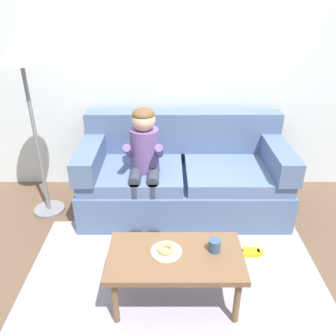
% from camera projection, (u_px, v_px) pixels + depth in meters
% --- Properties ---
extents(ground, '(10.00, 10.00, 0.00)m').
position_uv_depth(ground, '(173.00, 263.00, 2.83)').
color(ground, brown).
extents(wall_back, '(8.00, 0.10, 2.80)m').
position_uv_depth(wall_back, '(171.00, 58.00, 3.43)').
color(wall_back, silver).
rests_on(wall_back, ground).
extents(area_rug, '(2.30, 1.61, 0.01)m').
position_uv_depth(area_rug, '(173.00, 285.00, 2.61)').
color(area_rug, '#9993A3').
rests_on(area_rug, ground).
extents(couch, '(1.97, 0.90, 0.92)m').
position_uv_depth(couch, '(182.00, 177.00, 3.43)').
color(couch, slate).
rests_on(couch, ground).
extents(coffee_table, '(0.92, 0.49, 0.42)m').
position_uv_depth(coffee_table, '(175.00, 261.00, 2.33)').
color(coffee_table, brown).
rests_on(coffee_table, ground).
extents(person_child, '(0.34, 0.58, 1.10)m').
position_uv_depth(person_child, '(143.00, 156.00, 3.09)').
color(person_child, '#664C84').
rests_on(person_child, ground).
extents(plate, '(0.21, 0.21, 0.01)m').
position_uv_depth(plate, '(165.00, 252.00, 2.32)').
color(plate, white).
rests_on(plate, coffee_table).
extents(donut, '(0.12, 0.12, 0.04)m').
position_uv_depth(donut, '(165.00, 249.00, 2.31)').
color(donut, tan).
rests_on(donut, plate).
extents(mug, '(0.08, 0.08, 0.09)m').
position_uv_depth(mug, '(213.00, 245.00, 2.32)').
color(mug, '#334C72').
rests_on(mug, coffee_table).
extents(toy_controller, '(0.23, 0.09, 0.05)m').
position_uv_depth(toy_controller, '(249.00, 253.00, 2.91)').
color(toy_controller, gold).
rests_on(toy_controller, ground).
extents(floor_lamp, '(0.37, 0.37, 1.72)m').
position_uv_depth(floor_lamp, '(20.00, 66.00, 2.84)').
color(floor_lamp, slate).
rests_on(floor_lamp, ground).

